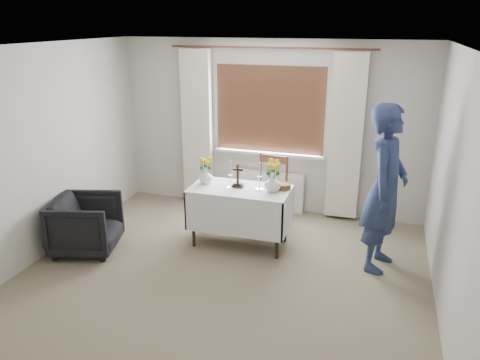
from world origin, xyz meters
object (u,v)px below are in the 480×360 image
at_px(armchair, 86,224).
at_px(flower_vase_right, 273,183).
at_px(flower_vase_left, 206,176).
at_px(wooden_chair, 268,192).
at_px(wooden_cross, 238,175).
at_px(person, 385,189).
at_px(altar_table, 240,216).

distance_m(armchair, flower_vase_right, 2.35).
bearing_deg(flower_vase_left, wooden_chair, 42.62).
distance_m(wooden_cross, flower_vase_left, 0.44).
bearing_deg(person, wooden_chair, 77.38).
distance_m(wooden_chair, wooden_cross, 0.79).
distance_m(altar_table, wooden_cross, 0.53).
relative_size(altar_table, flower_vase_right, 5.92).
xyz_separation_m(altar_table, flower_vase_right, (0.41, 0.01, 0.49)).
relative_size(wooden_cross, flower_vase_left, 1.62).
bearing_deg(altar_table, flower_vase_left, 173.84).
bearing_deg(altar_table, wooden_cross, 134.27).
bearing_deg(person, altar_table, 101.15).
distance_m(flower_vase_left, flower_vase_right, 0.88).
distance_m(altar_table, flower_vase_left, 0.67).
relative_size(wooden_chair, wooden_cross, 3.25).
xyz_separation_m(person, wooden_cross, (-1.75, 0.10, -0.05)).
relative_size(wooden_chair, person, 0.51).
distance_m(altar_table, armchair, 1.91).
xyz_separation_m(armchair, flower_vase_left, (1.29, 0.78, 0.51)).
distance_m(wooden_chair, person, 1.74).
bearing_deg(altar_table, wooden_chair, 73.36).
bearing_deg(person, wooden_cross, 99.83).
xyz_separation_m(wooden_chair, flower_vase_left, (-0.67, -0.62, 0.36)).
bearing_deg(flower_vase_right, altar_table, -178.78).
bearing_deg(armchair, flower_vase_left, -74.16).
bearing_deg(armchair, altar_table, -82.80).
distance_m(person, flower_vase_left, 2.19).
height_order(wooden_chair, flower_vase_left, wooden_chair).
relative_size(armchair, flower_vase_right, 3.66).
distance_m(person, flower_vase_right, 1.31).
height_order(altar_table, person, person).
distance_m(wooden_chair, flower_vase_right, 0.79).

